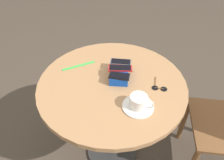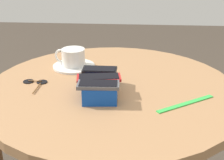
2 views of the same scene
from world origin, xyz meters
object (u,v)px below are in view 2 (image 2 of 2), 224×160
coffee_cup (73,57)px  lanyard_strap (186,104)px  phone_box (100,86)px  saucer (74,66)px  sunglasses (35,82)px  phone_red (99,78)px  phone_gray (98,85)px  phone_black (100,70)px  round_table (112,118)px

coffee_cup → lanyard_strap: bearing=-125.5°
phone_box → saucer: size_ratio=1.18×
saucer → sunglasses: bearing=147.1°
phone_red → sunglasses: (0.07, 0.23, -0.06)m
phone_gray → lanyard_strap: size_ratio=0.60×
phone_red → sunglasses: phone_red is taller
phone_red → phone_black: (0.06, 0.00, -0.00)m
phone_red → lanyard_strap: bearing=-100.9°
phone_box → sunglasses: size_ratio=1.66×
phone_red → saucer: 0.27m
sunglasses → phone_gray: bearing=-118.1°
phone_box → lanyard_strap: phone_box is taller
coffee_cup → phone_black: bearing=-143.6°
phone_gray → lanyard_strap: bearing=-88.7°
round_table → phone_box: bearing=152.9°
phone_box → coffee_cup: coffee_cup is taller
phone_red → phone_black: 0.07m
phone_gray → coffee_cup: (0.29, 0.13, -0.02)m
round_table → phone_red: 0.20m
phone_gray → phone_box: bearing=1.0°
phone_black → coffee_cup: bearing=36.4°
phone_box → phone_red: phone_red is taller
coffee_cup → phone_box: bearing=-149.9°
phone_red → sunglasses: 0.25m
phone_box → phone_gray: 0.07m
phone_gray → coffee_cup: 0.32m
phone_black → sunglasses: 0.24m
sunglasses → phone_red: bearing=-106.5°
phone_gray → coffee_cup: bearing=24.7°
coffee_cup → lanyard_strap: coffee_cup is taller
sunglasses → round_table: bearing=-89.9°
lanyard_strap → sunglasses: (0.12, 0.51, 0.00)m
phone_black → coffee_cup: coffee_cup is taller
saucer → coffee_cup: size_ratio=1.33×
saucer → phone_red: bearing=-151.5°
lanyard_strap → saucer: bearing=54.4°
phone_box → phone_black: 0.07m
phone_red → round_table: bearing=-28.2°
phone_black → round_table: bearing=-84.0°
saucer → sunglasses: (-0.16, 0.11, -0.00)m
phone_gray → phone_red: phone_gray is taller
round_table → lanyard_strap: lanyard_strap is taller
lanyard_strap → phone_box: bearing=78.2°
round_table → phone_box: 0.17m
round_table → lanyard_strap: 0.30m
phone_gray → phone_red: (0.06, 0.00, -0.00)m
phone_box → phone_gray: (-0.06, -0.00, 0.03)m
round_table → saucer: size_ratio=5.26×
round_table → saucer: 0.27m
round_table → phone_red: size_ratio=5.90×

